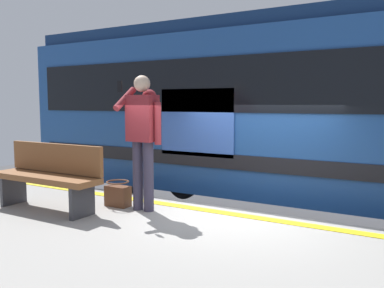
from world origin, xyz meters
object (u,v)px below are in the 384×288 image
(handbag, at_px, (118,195))
(bench, at_px, (49,174))
(train_carriage, at_px, (344,108))
(passenger, at_px, (143,131))

(handbag, xyz_separation_m, bench, (0.70, 0.61, 0.33))
(train_carriage, distance_m, passenger, 3.62)
(bench, bearing_deg, handbag, -139.21)
(passenger, distance_m, handbag, 1.02)
(passenger, distance_m, bench, 1.43)
(passenger, relative_size, handbag, 5.07)
(handbag, bearing_deg, bench, 40.79)
(passenger, bearing_deg, handbag, 2.04)
(train_carriage, height_order, passenger, train_carriage)
(handbag, relative_size, bench, 0.21)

